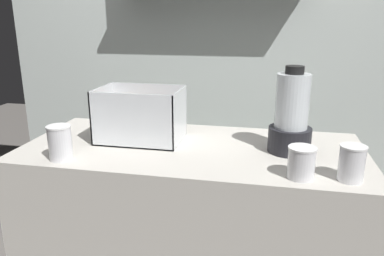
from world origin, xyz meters
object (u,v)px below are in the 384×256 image
blender_pitcher (291,118)px  juice_cup_pomegranate_middle (351,165)px  carrot_display_bin (142,124)px  juice_cup_pomegranate_far_left (60,144)px  juice_cup_carrot_left (301,165)px

blender_pitcher → juice_cup_pomegranate_middle: (0.19, -0.24, -0.08)m
carrot_display_bin → blender_pitcher: 0.62m
blender_pitcher → juice_cup_pomegranate_middle: blender_pitcher is taller
carrot_display_bin → juice_cup_pomegranate_middle: (0.81, -0.27, -0.01)m
blender_pitcher → juice_cup_pomegranate_far_left: blender_pitcher is taller
carrot_display_bin → juice_cup_pomegranate_middle: 0.85m
carrot_display_bin → blender_pitcher: blender_pitcher is taller
blender_pitcher → juice_cup_pomegranate_far_left: (-0.85, -0.26, -0.08)m
carrot_display_bin → juice_cup_carrot_left: size_ratio=3.25×
juice_cup_pomegranate_far_left → juice_cup_carrot_left: 0.87m
juice_cup_carrot_left → juice_cup_pomegranate_middle: bearing=4.3°
juice_cup_carrot_left → carrot_display_bin: bearing=156.6°
blender_pitcher → juice_cup_carrot_left: bearing=-83.7°
juice_cup_pomegranate_far_left → juice_cup_carrot_left: bearing=0.2°
carrot_display_bin → juice_cup_pomegranate_middle: size_ratio=2.93×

